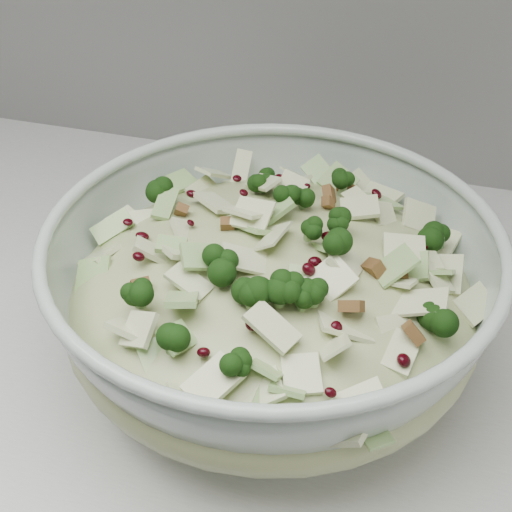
{
  "coord_description": "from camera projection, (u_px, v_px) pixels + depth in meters",
  "views": [
    {
      "loc": [
        0.68,
        1.18,
        1.36
      ],
      "look_at": [
        0.55,
        1.63,
        1.01
      ],
      "focal_mm": 50.0,
      "sensor_mm": 36.0,
      "label": 1
    }
  ],
  "objects": [
    {
      "name": "mixing_bowl",
      "position": [
        272.0,
        299.0,
        0.59
      ],
      "size": [
        0.47,
        0.47,
        0.15
      ],
      "rotation": [
        0.0,
        0.0,
        -0.36
      ],
      "color": "#A2B2A6",
      "rests_on": "counter"
    },
    {
      "name": "salad",
      "position": [
        272.0,
        277.0,
        0.57
      ],
      "size": [
        0.35,
        0.35,
        0.15
      ],
      "rotation": [
        0.0,
        0.0,
        -0.05
      ],
      "color": "#AEB77D",
      "rests_on": "mixing_bowl"
    }
  ]
}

